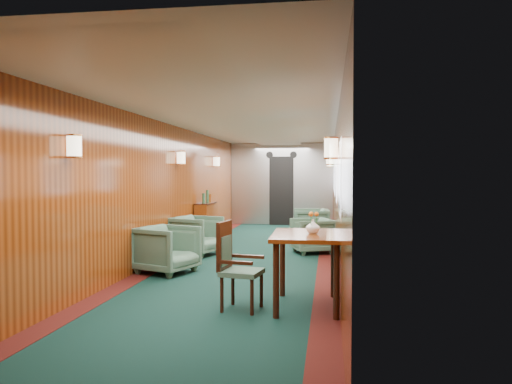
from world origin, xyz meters
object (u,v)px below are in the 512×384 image
at_px(armchair_left_near, 167,249).
at_px(armchair_right_far, 311,225).
at_px(dining_table, 307,245).
at_px(side_chair, 234,262).
at_px(armchair_left_far, 196,235).
at_px(armchair_right_near, 312,236).
at_px(credenza, 206,221).

bearing_deg(armchair_left_near, armchair_right_far, -6.35).
bearing_deg(armchair_right_far, armchair_left_near, -30.71).
height_order(dining_table, armchair_left_near, dining_table).
bearing_deg(armchair_right_far, side_chair, -9.91).
xyz_separation_m(armchair_left_far, armchair_right_far, (2.03, 2.24, 0.00)).
xyz_separation_m(armchair_right_near, armchair_right_far, (-0.08, 1.71, 0.03)).
distance_m(dining_table, armchair_right_near, 3.87).
xyz_separation_m(dining_table, armchair_left_far, (-2.18, 3.32, -0.34)).
bearing_deg(armchair_right_near, side_chair, -30.40).
distance_m(armchair_left_far, armchair_right_near, 2.17).
relative_size(armchair_left_far, armchair_right_near, 1.09).
xyz_separation_m(dining_table, credenza, (-2.48, 5.20, -0.25)).
bearing_deg(side_chair, credenza, 116.59).
distance_m(side_chair, armchair_right_near, 4.12).
bearing_deg(side_chair, armchair_left_near, 136.37).
height_order(armchair_left_near, armchair_right_near, armchair_left_near).
distance_m(armchair_right_near, armchair_right_far, 1.71).
bearing_deg(armchair_right_far, credenza, -84.71).
xyz_separation_m(dining_table, armchair_right_far, (-0.15, 5.56, -0.33)).
bearing_deg(dining_table, armchair_left_far, 121.90).
relative_size(armchair_left_far, armchair_right_far, 1.00).
xyz_separation_m(armchair_left_far, armchair_right_near, (2.11, 0.53, -0.03)).
height_order(armchair_right_near, armchair_right_far, armchair_right_far).
bearing_deg(armchair_left_far, side_chair, -141.41).
bearing_deg(armchair_left_far, armchair_left_near, -162.69).
relative_size(armchair_left_near, armchair_right_near, 1.08).
bearing_deg(armchair_left_far, armchair_right_near, -58.75).
relative_size(dining_table, credenza, 0.99).
xyz_separation_m(side_chair, credenza, (-1.68, 5.40, -0.09)).
bearing_deg(dining_table, armchair_right_far, 90.22).
relative_size(credenza, armchair_right_near, 1.57).
distance_m(dining_table, armchair_right_far, 5.57).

